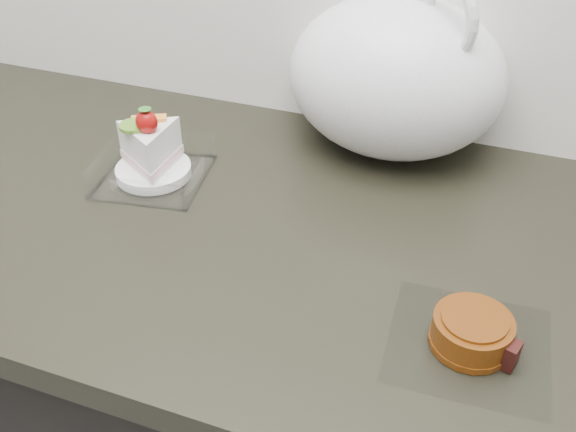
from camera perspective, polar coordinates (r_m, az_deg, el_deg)
The scene contains 4 objects.
counter at distance 1.20m, azimuth -2.86°, elevation -17.45°, with size 2.04×0.64×0.90m.
cake_tray at distance 0.96m, azimuth -12.01°, elevation 4.97°, with size 0.17×0.17×0.12m.
mooncake_wrap at distance 0.72m, azimuth 16.07°, elevation -10.11°, with size 0.18×0.17×0.04m.
plastic_bag at distance 1.00m, azimuth 8.65°, elevation 12.28°, with size 0.41×0.36×0.30m.
Camera 1 is at (0.30, 1.05, 1.42)m, focal length 40.00 mm.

